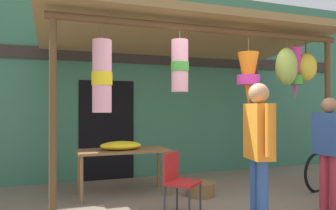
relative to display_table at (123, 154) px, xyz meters
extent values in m
cube|color=#387056|center=(0.96, 1.38, 1.33)|extent=(10.55, 0.25, 4.02)
cube|color=#2D2823|center=(0.96, 1.23, 1.81)|extent=(9.49, 0.04, 0.24)
cube|color=black|center=(-0.09, 1.24, 0.32)|extent=(1.10, 0.03, 2.00)
cylinder|color=brown|center=(-1.11, -1.18, 0.61)|extent=(0.09, 0.09, 2.58)
cylinder|color=brown|center=(3.17, -1.18, 0.61)|extent=(0.09, 0.09, 2.58)
cylinder|color=brown|center=(-1.11, 0.82, 0.61)|extent=(0.09, 0.09, 2.58)
cylinder|color=brown|center=(3.17, 0.82, 0.61)|extent=(0.09, 0.09, 2.58)
cylinder|color=brown|center=(1.03, -1.18, 1.90)|extent=(4.48, 0.10, 0.10)
cylinder|color=brown|center=(1.03, 0.82, 2.05)|extent=(4.48, 0.10, 0.10)
cube|color=olive|center=(1.03, -0.18, 2.02)|extent=(4.78, 2.51, 0.31)
cylinder|color=brown|center=(-0.53, -1.23, 1.74)|extent=(0.01, 0.01, 0.22)
cylinder|color=pink|center=(-0.53, -1.23, 1.17)|extent=(0.24, 0.24, 0.91)
cylinder|color=yellow|center=(-0.53, -1.23, 1.14)|extent=(0.26, 0.26, 0.16)
cylinder|color=brown|center=(0.52, -1.23, 1.77)|extent=(0.01, 0.01, 0.14)
cylinder|color=pink|center=(0.52, -1.23, 1.35)|extent=(0.23, 0.23, 0.71)
cylinder|color=green|center=(0.52, -1.23, 1.33)|extent=(0.25, 0.25, 0.13)
cylinder|color=brown|center=(1.66, -1.17, 1.73)|extent=(0.01, 0.01, 0.24)
cone|color=orange|center=(1.66, -1.17, 1.21)|extent=(0.31, 0.31, 0.80)
cylinder|color=#D13399|center=(1.66, -1.17, 1.19)|extent=(0.34, 0.34, 0.14)
cylinder|color=brown|center=(2.59, -1.09, 1.79)|extent=(0.01, 0.01, 0.11)
cone|color=#D13399|center=(2.59, -1.09, 1.32)|extent=(0.22, 0.22, 0.84)
cylinder|color=green|center=(2.59, -1.09, 1.22)|extent=(0.24, 0.24, 0.15)
cylinder|color=#4C3D23|center=(2.82, -1.08, 1.76)|extent=(0.02, 0.02, 0.17)
ellipsoid|color=yellow|center=(2.82, -1.08, 1.44)|extent=(0.36, 0.31, 0.46)
cylinder|color=#4C3D23|center=(2.35, -1.17, 1.78)|extent=(0.02, 0.02, 0.13)
ellipsoid|color=#89A842|center=(2.35, -1.17, 1.42)|extent=(0.35, 0.30, 0.59)
cube|color=brown|center=(0.00, 0.00, 0.06)|extent=(1.50, 0.66, 0.04)
cylinder|color=brown|center=(-0.70, -0.28, -0.32)|extent=(0.05, 0.05, 0.72)
cylinder|color=brown|center=(0.70, -0.28, -0.32)|extent=(0.05, 0.05, 0.72)
cylinder|color=brown|center=(-0.70, 0.28, -0.32)|extent=(0.05, 0.05, 0.72)
cylinder|color=brown|center=(0.70, 0.28, -0.32)|extent=(0.05, 0.05, 0.72)
ellipsoid|color=yellow|center=(-0.05, -0.03, 0.15)|extent=(0.68, 0.48, 0.14)
ellipsoid|color=pink|center=(0.05, -0.08, 0.15)|extent=(0.31, 0.24, 0.10)
cube|color=#AD1E1E|center=(0.54, -1.29, -0.24)|extent=(0.56, 0.56, 0.04)
cube|color=#AD1E1E|center=(0.42, -1.16, -0.04)|extent=(0.32, 0.29, 0.40)
cylinder|color=#333338|center=(0.53, -1.54, -0.46)|extent=(0.03, 0.03, 0.44)
cylinder|color=#333338|center=(0.80, -1.30, -0.46)|extent=(0.03, 0.03, 0.44)
cylinder|color=#333338|center=(0.29, -1.28, -0.46)|extent=(0.03, 0.03, 0.44)
cylinder|color=#333338|center=(0.56, -1.04, -0.46)|extent=(0.03, 0.03, 0.44)
cylinder|color=brown|center=(1.19, -0.49, -0.57)|extent=(0.46, 0.46, 0.23)
torus|color=black|center=(3.22, -0.91, -0.35)|extent=(0.71, 0.19, 0.71)
cylinder|color=navy|center=(3.73, -0.81, -0.13)|extent=(0.87, 0.21, 0.04)
cylinder|color=navy|center=(3.63, -0.83, -0.30)|extent=(0.49, 0.13, 0.31)
cylinder|color=navy|center=(3.45, -0.86, 0.03)|extent=(0.03, 0.03, 0.30)
cube|color=black|center=(3.45, -0.86, 0.19)|extent=(0.21, 0.12, 0.05)
cylinder|color=#2D5193|center=(1.16, -2.06, -0.25)|extent=(0.13, 0.13, 0.86)
cylinder|color=#2D5193|center=(1.13, -2.24, -0.25)|extent=(0.13, 0.13, 0.86)
cube|color=orange|center=(1.15, -2.15, 0.50)|extent=(0.29, 0.43, 0.64)
cylinder|color=orange|center=(1.19, -1.90, 0.53)|extent=(0.08, 0.08, 0.58)
cylinder|color=orange|center=(1.10, -2.40, 0.53)|extent=(0.08, 0.08, 0.58)
sphere|color=tan|center=(1.15, -2.15, 0.94)|extent=(0.24, 0.24, 0.24)
cylinder|color=#B23347|center=(2.57, -1.70, -0.28)|extent=(0.13, 0.13, 0.79)
cylinder|color=#B23347|center=(2.58, -1.88, -0.28)|extent=(0.13, 0.13, 0.79)
cube|color=#2D5193|center=(2.57, -1.79, 0.41)|extent=(0.24, 0.41, 0.59)
cylinder|color=#2D5193|center=(2.56, -1.54, 0.44)|extent=(0.08, 0.08, 0.53)
sphere|color=#9E704C|center=(2.57, -1.79, 0.81)|extent=(0.22, 0.22, 0.22)
camera|label=1|loc=(-1.09, -5.33, 0.78)|focal=34.56mm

